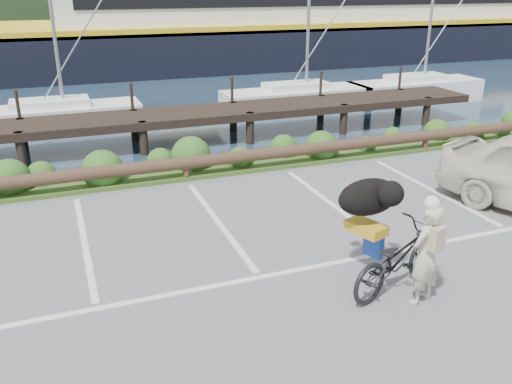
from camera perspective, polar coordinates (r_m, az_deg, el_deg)
ground at (r=9.33m, az=-0.46°, el=-7.82°), size 72.00×72.00×0.00m
harbor_backdrop at (r=86.25m, az=-19.45°, el=17.06°), size 170.00×160.00×30.00m
vegetation_strip at (r=13.99m, az=-8.02°, el=2.33°), size 34.00×1.60×0.10m
log_rail at (r=13.36m, az=-7.32°, el=1.23°), size 32.00×0.30×0.60m
bicycle at (r=8.72m, az=14.65°, el=-6.82°), size 2.14×1.32×1.06m
cyclist at (r=8.38m, az=17.41°, el=-6.31°), size 0.67×0.55×1.59m
dog at (r=8.72m, az=11.76°, el=-0.52°), size 0.82×1.16×0.60m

